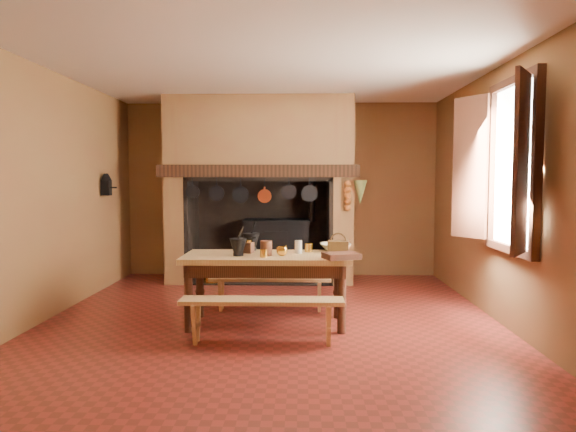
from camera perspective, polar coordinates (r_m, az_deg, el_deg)
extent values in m
plane|color=maroon|center=(5.84, -1.89, -11.45)|extent=(5.50, 5.50, 0.00)
plane|color=silver|center=(5.76, -1.96, 16.47)|extent=(5.50, 5.50, 0.00)
cube|color=brown|center=(8.38, -0.78, 2.94)|extent=(5.00, 0.02, 2.80)
cube|color=brown|center=(6.30, -25.29, 2.21)|extent=(0.02, 5.50, 2.80)
cube|color=brown|center=(6.02, 22.59, 2.22)|extent=(0.02, 5.50, 2.80)
cube|color=brown|center=(2.89, -5.22, 0.91)|extent=(5.00, 0.02, 2.80)
cube|color=brown|center=(8.14, -11.89, 2.82)|extent=(0.30, 0.90, 2.80)
cube|color=brown|center=(7.94, 5.96, 2.86)|extent=(0.30, 0.90, 2.80)
cube|color=brown|center=(7.97, -3.10, 8.64)|extent=(2.20, 0.90, 1.20)
cube|color=black|center=(7.55, -3.33, 5.02)|extent=(2.95, 0.22, 0.18)
cube|color=black|center=(8.40, -2.83, -1.17)|extent=(2.20, 0.06, 1.60)
cube|color=black|center=(8.09, -3.04, -7.01)|extent=(2.20, 0.90, 0.02)
cube|color=black|center=(8.15, -1.22, -3.79)|extent=(1.00, 0.50, 0.90)
cube|color=black|center=(8.08, -1.23, -0.51)|extent=(1.04, 0.54, 0.04)
cube|color=black|center=(7.88, -1.31, -3.33)|extent=(0.35, 0.02, 0.45)
cylinder|color=black|center=(8.07, 2.68, 1.83)|extent=(0.10, 0.10, 0.70)
cylinder|color=gold|center=(7.87, -2.41, -3.34)|extent=(0.03, 0.03, 0.03)
cylinder|color=gold|center=(7.86, -0.22, -3.35)|extent=(0.03, 0.03, 0.03)
cylinder|color=gold|center=(8.17, -8.33, -6.30)|extent=(0.40, 0.40, 0.20)
cylinder|color=gold|center=(7.92, -8.28, -6.70)|extent=(0.34, 0.34, 0.18)
cube|color=black|center=(8.31, -9.58, -6.29)|extent=(0.18, 0.18, 0.16)
cone|color=#505B2B|center=(7.46, 8.02, 2.62)|extent=(0.20, 0.20, 0.35)
cube|color=white|center=(5.64, 23.94, 5.13)|extent=(0.02, 1.00, 1.60)
cube|color=#3E1F13|center=(5.71, 23.90, 13.59)|extent=(0.08, 1.16, 0.08)
cube|color=#3E1F13|center=(5.67, 23.42, -3.37)|extent=(0.08, 1.16, 0.08)
cube|color=#3E1F13|center=(4.92, 24.47, 5.33)|extent=(0.29, 0.39, 1.60)
cube|color=#3E1F13|center=(6.20, 19.56, 5.11)|extent=(0.29, 0.39, 1.60)
cube|color=black|center=(7.68, -19.54, 2.99)|extent=(0.12, 0.12, 0.22)
cone|color=black|center=(7.68, -19.57, 4.10)|extent=(0.16, 0.16, 0.10)
cylinder|color=black|center=(7.65, -18.91, 3.00)|extent=(0.12, 0.02, 0.02)
cube|color=tan|center=(5.51, -2.39, -4.59)|extent=(1.76, 0.78, 0.06)
cube|color=#3E1F13|center=(5.52, -2.39, -5.60)|extent=(1.64, 0.66, 0.14)
cylinder|color=#3E1F13|center=(5.40, -11.00, -8.95)|extent=(0.09, 0.09, 0.70)
cylinder|color=#3E1F13|center=(5.29, 5.99, -9.17)|extent=(0.09, 0.09, 0.70)
cylinder|color=#3E1F13|center=(5.96, -9.77, -7.70)|extent=(0.09, 0.09, 0.70)
cylinder|color=#3E1F13|center=(5.86, 5.54, -7.86)|extent=(0.09, 0.09, 0.70)
cube|color=tan|center=(4.92, -2.91, -9.39)|extent=(1.55, 0.27, 0.04)
cube|color=tan|center=(6.14, -2.00, -6.97)|extent=(1.44, 0.25, 0.04)
cylinder|color=black|center=(5.81, -4.10, -3.68)|extent=(0.11, 0.11, 0.03)
cone|color=black|center=(5.80, -4.11, -2.72)|extent=(0.19, 0.19, 0.16)
cylinder|color=black|center=(5.78, -3.89, -1.37)|extent=(0.08, 0.04, 0.16)
cylinder|color=black|center=(5.43, -5.54, -4.25)|extent=(0.11, 0.11, 0.03)
cone|color=black|center=(5.42, -5.55, -3.29)|extent=(0.18, 0.18, 0.15)
cylinder|color=black|center=(5.40, -5.33, -1.95)|extent=(0.07, 0.02, 0.15)
cube|color=#3E1F13|center=(5.63, -4.50, -3.52)|extent=(0.14, 0.14, 0.11)
cylinder|color=gold|center=(5.62, -4.50, -2.80)|extent=(0.09, 0.09, 0.03)
cylinder|color=black|center=(5.61, -4.02, -2.46)|extent=(0.10, 0.04, 0.03)
cylinder|color=gold|center=(5.30, -2.73, -4.15)|extent=(0.09, 0.09, 0.08)
cylinder|color=gold|center=(5.69, 2.30, -3.52)|extent=(0.10, 0.10, 0.10)
imported|color=beige|center=(5.80, 5.29, -3.45)|extent=(0.37, 0.37, 0.09)
cylinder|color=#542F1F|center=(5.41, -2.44, -3.59)|extent=(0.17, 0.17, 0.16)
cylinder|color=beige|center=(5.58, 1.16, -3.44)|extent=(0.11, 0.11, 0.14)
cube|color=#443014|center=(5.69, 5.62, -3.38)|extent=(0.25, 0.19, 0.13)
torus|color=#443014|center=(5.68, 5.62, -2.74)|extent=(0.18, 0.04, 0.18)
cube|color=#3E1F13|center=(5.23, 5.96, -4.42)|extent=(0.41, 0.35, 0.06)
imported|color=gold|center=(5.41, -0.68, -3.94)|extent=(0.14, 0.14, 0.09)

